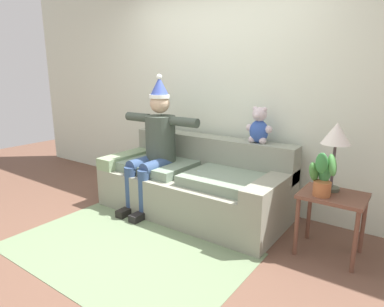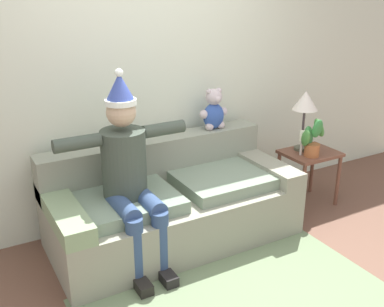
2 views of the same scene
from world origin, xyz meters
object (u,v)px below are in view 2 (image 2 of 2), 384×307
Objects in this scene: person_seated at (129,171)px; table_lamp at (305,104)px; side_table at (309,161)px; candle_tall at (302,139)px; teddy_bear at (214,111)px; potted_plant at (312,139)px; couch at (171,203)px.

person_seated is 2.58× the size of table_lamp.
side_table is at bearing 2.24° from person_seated.
person_seated is 1.87m from table_lamp.
table_lamp reaches higher than candle_tall.
person_seated is 6.25× the size of candle_tall.
person_seated is 1.15m from teddy_bear.
person_seated reaches higher than potted_plant.
teddy_bear is 0.70× the size of side_table.
potted_plant is (1.82, -0.01, -0.04)m from person_seated.
potted_plant is at bearing -46.23° from candle_tall.
candle_tall is (-0.07, 0.07, -0.02)m from potted_plant.
person_seated reaches higher than candle_tall.
table_lamp is (1.85, 0.16, 0.25)m from person_seated.
couch reaches higher than side_table.
potted_plant is at bearing -31.38° from teddy_bear.
potted_plant is (-0.04, -0.17, -0.29)m from table_lamp.
potted_plant is (0.79, -0.48, -0.26)m from teddy_bear.
potted_plant reaches higher than candle_tall.
person_seated is at bearing -177.76° from side_table.
candle_tall is at bearing -134.44° from table_lamp.
teddy_bear reaches higher than couch.
person_seated is at bearing -175.13° from table_lamp.
teddy_bear is 1.00× the size of potted_plant.
person_seated is 2.77× the size of side_table.
couch reaches higher than candle_tall.
side_table is at bearing 7.92° from candle_tall.
couch is at bearing 176.48° from side_table.
candle_tall is (0.72, -0.41, -0.28)m from teddy_bear.
couch is at bearing 175.23° from candle_tall.
candle_tall is (-0.10, -0.10, -0.31)m from table_lamp.
teddy_bear is 0.87m from candle_tall.
teddy_bear is at bearing 148.62° from potted_plant.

